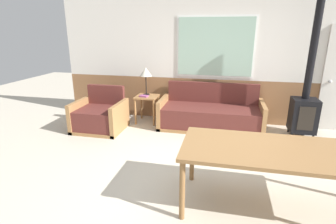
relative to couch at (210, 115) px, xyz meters
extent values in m
plane|color=beige|center=(0.24, -2.13, -0.27)|extent=(16.00, 16.00, 0.00)
cube|color=#8E603D|center=(0.24, 0.50, 0.19)|extent=(7.20, 0.06, 0.93)
cube|color=silver|center=(0.24, 0.50, 1.54)|extent=(7.20, 0.06, 1.77)
cube|color=white|center=(0.00, 0.46, 1.33)|extent=(1.60, 0.01, 1.25)
cube|color=#99BCA8|center=(0.00, 0.45, 1.33)|extent=(1.52, 0.02, 1.17)
cube|color=#9E7042|center=(0.00, -0.02, -0.24)|extent=(2.06, 0.87, 0.06)
cube|color=#5B2823|center=(0.00, -0.04, -0.01)|extent=(1.90, 0.79, 0.39)
cube|color=#5B2823|center=(0.00, 0.36, 0.39)|extent=(1.90, 0.10, 0.43)
cube|color=#9E7042|center=(-0.99, -0.02, 0.03)|extent=(0.08, 0.87, 0.59)
cube|color=#9E7042|center=(0.99, -0.02, 0.03)|extent=(0.08, 0.87, 0.59)
cube|color=#9E7042|center=(-2.16, -0.59, -0.24)|extent=(0.95, 0.83, 0.06)
cube|color=#5B2823|center=(-2.16, -0.61, -0.02)|extent=(0.79, 0.75, 0.39)
cube|color=#5B2823|center=(-2.16, -0.22, 0.38)|extent=(0.79, 0.10, 0.40)
cube|color=#9E7042|center=(-2.59, -0.59, 0.02)|extent=(0.08, 0.83, 0.59)
cube|color=#9E7042|center=(-1.73, -0.59, 0.02)|extent=(0.08, 0.83, 0.59)
cube|color=#9E7042|center=(-1.37, 0.07, 0.30)|extent=(0.46, 0.46, 0.03)
cylinder|color=#9E7042|center=(-1.57, -0.13, 0.01)|extent=(0.04, 0.04, 0.56)
cylinder|color=#9E7042|center=(-1.16, -0.13, 0.01)|extent=(0.04, 0.04, 0.56)
cylinder|color=#9E7042|center=(-1.57, 0.27, 0.01)|extent=(0.04, 0.04, 0.56)
cylinder|color=#9E7042|center=(-1.16, 0.27, 0.01)|extent=(0.04, 0.04, 0.56)
cylinder|color=black|center=(-1.40, 0.15, 0.33)|extent=(0.14, 0.14, 0.02)
cylinder|color=black|center=(-1.40, 0.15, 0.53)|extent=(0.02, 0.02, 0.39)
cone|color=beige|center=(-1.40, 0.15, 0.82)|extent=(0.25, 0.25, 0.18)
cube|color=#994C84|center=(-1.41, -0.01, 0.33)|extent=(0.19, 0.15, 0.03)
cube|color=olive|center=(0.82, -2.42, 0.44)|extent=(1.98, 0.91, 0.04)
cylinder|color=olive|center=(-0.11, -2.82, 0.08)|extent=(0.06, 0.06, 0.69)
cylinder|color=olive|center=(-0.11, -2.03, 0.08)|extent=(0.06, 0.06, 0.69)
cylinder|color=black|center=(1.54, -0.22, -0.22)|extent=(0.04, 0.04, 0.10)
cylinder|color=black|center=(1.89, -0.22, -0.22)|extent=(0.04, 0.04, 0.10)
cylinder|color=black|center=(1.54, 0.11, -0.22)|extent=(0.04, 0.04, 0.10)
cylinder|color=black|center=(1.89, 0.11, -0.22)|extent=(0.04, 0.04, 0.10)
cube|color=black|center=(1.71, -0.06, 0.14)|extent=(0.45, 0.41, 0.63)
cube|color=black|center=(1.71, -0.27, 0.14)|extent=(0.27, 0.01, 0.44)
cylinder|color=black|center=(1.71, -0.02, 1.39)|extent=(0.13, 0.13, 1.87)
sphere|color=silver|center=(2.23, 0.40, 0.71)|extent=(0.06, 0.06, 0.06)
camera|label=1|loc=(0.25, -5.14, 1.67)|focal=28.00mm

